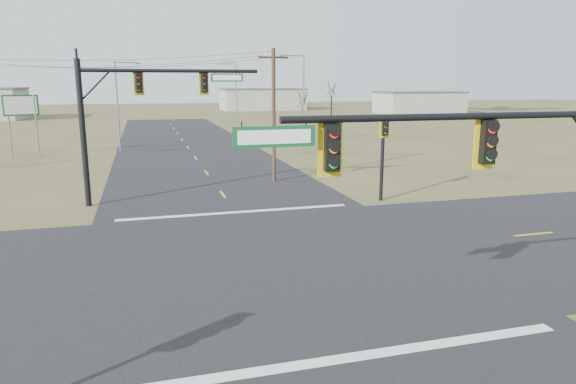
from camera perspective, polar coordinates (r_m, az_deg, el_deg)
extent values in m
plane|color=brown|center=(19.72, -1.90, -7.51)|extent=(320.00, 320.00, 0.00)
cube|color=black|center=(19.71, -1.90, -7.49)|extent=(160.00, 14.00, 0.02)
cube|color=black|center=(19.71, -1.90, -7.48)|extent=(14.00, 160.00, 0.02)
cube|color=silver|center=(13.19, 6.37, -17.88)|extent=(12.00, 0.40, 0.01)
cube|color=silver|center=(26.75, -5.78, -2.25)|extent=(12.00, 0.40, 0.01)
cylinder|color=black|center=(12.91, 19.41, 7.94)|extent=(9.17, 0.17, 0.17)
cube|color=#0A4C24|center=(10.94, -1.52, 6.15)|extent=(1.80, 0.05, 0.45)
cylinder|color=black|center=(29.54, -21.82, 5.97)|extent=(0.31, 0.31, 7.84)
cylinder|color=black|center=(29.32, -12.82, 13.00)|extent=(9.52, 0.20, 0.20)
cube|color=#0A4C24|center=(29.64, -6.78, 12.51)|extent=(1.80, 0.05, 0.45)
cylinder|color=black|center=(29.47, 10.42, 3.64)|extent=(0.21, 0.21, 4.80)
cylinder|color=#4D3121|center=(34.58, -1.59, 8.40)|extent=(0.26, 0.26, 8.83)
cube|color=#4D3121|center=(34.55, -1.63, 14.72)|extent=(2.13, 0.59, 0.12)
cylinder|color=slate|center=(52.63, -28.56, 6.42)|extent=(0.15, 0.15, 5.58)
cylinder|color=slate|center=(52.19, -26.16, 6.61)|extent=(0.15, 0.15, 5.58)
cube|color=#0A4C24|center=(52.29, -27.56, 8.54)|extent=(2.78, 1.21, 1.86)
cylinder|color=slate|center=(49.12, 1.70, 9.72)|extent=(0.19, 0.19, 9.27)
cylinder|color=slate|center=(48.82, 0.45, 14.91)|extent=(2.22, 0.11, 0.11)
cube|color=slate|center=(48.51, -0.86, 14.81)|extent=(0.53, 0.29, 0.17)
cylinder|color=slate|center=(70.11, -5.74, 10.35)|extent=(0.19, 0.19, 9.28)
cylinder|color=slate|center=(69.94, -6.74, 13.96)|extent=(2.23, 0.11, 0.11)
cube|color=slate|center=(69.76, -7.67, 13.86)|extent=(0.56, 0.42, 0.17)
cylinder|color=slate|center=(53.02, -18.41, 9.00)|extent=(0.17, 0.17, 8.74)
cylinder|color=slate|center=(52.98, -17.56, 13.57)|extent=(2.10, 0.10, 0.10)
cube|color=slate|center=(52.96, -16.39, 13.53)|extent=(0.51, 0.31, 0.16)
cylinder|color=black|center=(58.08, 1.62, 7.40)|extent=(0.20, 0.20, 3.86)
cylinder|color=black|center=(68.90, 4.82, 8.49)|extent=(0.21, 0.21, 4.83)
cube|color=#ACA898|center=(131.45, -2.90, 10.20)|extent=(20.00, 12.00, 5.00)
cube|color=#ACA898|center=(119.04, 14.36, 9.55)|extent=(18.00, 10.00, 4.50)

